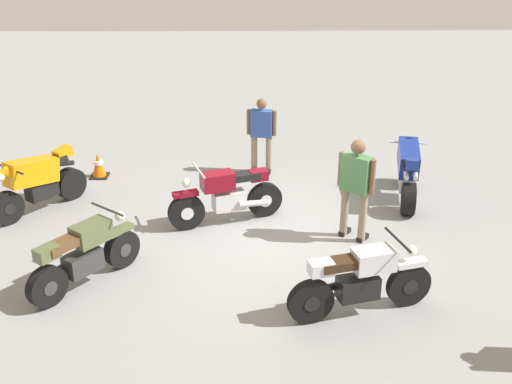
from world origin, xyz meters
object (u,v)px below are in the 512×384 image
Objects in this scene: motorcycle_silver_cruiser at (361,280)px; person_in_blue_shirt at (262,131)px; motorcycle_maroon_cruiser at (227,196)px; traffic_cone at (99,165)px; motorcycle_olive_vintage at (84,256)px; person_in_green_shirt at (356,183)px; motorcycle_blue_sportbike at (408,170)px; motorcycle_orange_sportbike at (37,181)px.

person_in_blue_shirt is (1.22, -5.13, 0.37)m from motorcycle_silver_cruiser.
motorcycle_maroon_cruiser is 3.46m from traffic_cone.
motorcycle_olive_vintage is 4.39m from person_in_green_shirt.
person_in_blue_shirt is at bearing -175.90° from traffic_cone.
motorcycle_olive_vintage is at bearing 147.42° from person_in_green_shirt.
traffic_cone is at bearing 117.82° from motorcycle_silver_cruiser.
person_in_blue_shirt reaches higher than traffic_cone.
person_in_blue_shirt reaches higher than motorcycle_olive_vintage.
person_in_blue_shirt reaches higher than motorcycle_maroon_cruiser.
motorcycle_maroon_cruiser is 3.78× the size of traffic_cone.
traffic_cone is (6.11, -1.16, -0.33)m from motorcycle_blue_sportbike.
person_in_green_shirt is at bearing 68.07° from motorcycle_silver_cruiser.
motorcycle_blue_sportbike is 0.98× the size of motorcycle_maroon_cruiser.
motorcycle_orange_sportbike is 1.78m from traffic_cone.
person_in_green_shirt is at bearing 150.47° from traffic_cone.
person_in_blue_shirt is (1.47, -2.99, -0.12)m from person_in_green_shirt.
person_in_green_shirt reaches higher than motorcycle_orange_sportbike.
motorcycle_silver_cruiser is 6.72m from traffic_cone.
traffic_cone is at bearing -75.74° from person_in_blue_shirt.
motorcycle_maroon_cruiser is at bearing 142.08° from traffic_cone.
person_in_green_shirt is (1.27, 1.58, 0.42)m from motorcycle_blue_sportbike.
motorcycle_maroon_cruiser is at bearing 108.73° from motorcycle_silver_cruiser.
motorcycle_blue_sportbike reaches higher than motorcycle_silver_cruiser.
motorcycle_olive_vintage is at bearing 153.37° from motorcycle_silver_cruiser.
person_in_green_shirt is (-4.14, -1.37, 0.53)m from motorcycle_olive_vintage.
motorcycle_orange_sportbike is 3.49m from motorcycle_maroon_cruiser.
person_in_green_shirt is 5.62m from traffic_cone.
person_in_green_shirt is at bearing 143.48° from motorcycle_maroon_cruiser.
person_in_blue_shirt reaches higher than motorcycle_silver_cruiser.
motorcycle_olive_vintage is at bearing -21.31° from person_in_blue_shirt.
motorcycle_blue_sportbike is 1.11× the size of person_in_green_shirt.
motorcycle_blue_sportbike is 3.09m from person_in_blue_shirt.
motorcycle_silver_cruiser reaches higher than traffic_cone.
person_in_green_shirt is 3.33m from person_in_blue_shirt.
motorcycle_olive_vintage is (2.01, 2.00, -0.03)m from motorcycle_maroon_cruiser.
motorcycle_orange_sportbike is 0.83× the size of motorcycle_maroon_cruiser.
motorcycle_silver_cruiser is (-5.33, 3.30, -0.07)m from motorcycle_orange_sportbike.
motorcycle_silver_cruiser is 1.26× the size of motorcycle_olive_vintage.
motorcycle_blue_sportbike reaches higher than traffic_cone.
person_in_green_shirt is at bearing -33.01° from motorcycle_olive_vintage.
motorcycle_orange_sportbike is at bearing 68.17° from motorcycle_olive_vintage.
person_in_blue_shirt is (2.73, -1.40, 0.30)m from motorcycle_blue_sportbike.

